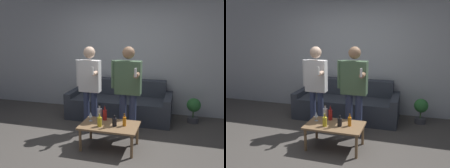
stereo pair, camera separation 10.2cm
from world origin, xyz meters
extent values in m
plane|color=#514C47|center=(0.00, 0.00, 0.00)|extent=(16.00, 16.00, 0.00)
cube|color=silver|center=(0.00, 2.13, 1.35)|extent=(8.00, 0.06, 2.70)
cube|color=#383D47|center=(-0.03, 1.46, 0.22)|extent=(1.90, 0.64, 0.45)
cube|color=#383D47|center=(-0.03, 1.90, 0.40)|extent=(1.90, 0.25, 0.79)
cube|color=#383D47|center=(-1.05, 1.58, 0.28)|extent=(0.14, 0.89, 0.56)
cube|color=#383D47|center=(0.98, 1.58, 0.28)|extent=(0.14, 0.89, 0.56)
cube|color=#8E6B47|center=(0.14, 0.20, 0.38)|extent=(0.92, 0.57, 0.03)
cylinder|color=#8E6B47|center=(-0.27, -0.04, 0.18)|extent=(0.04, 0.04, 0.37)
cylinder|color=#8E6B47|center=(0.55, -0.04, 0.18)|extent=(0.04, 0.04, 0.37)
cylinder|color=#8E6B47|center=(-0.27, 0.43, 0.18)|extent=(0.04, 0.04, 0.37)
cylinder|color=#8E6B47|center=(0.55, 0.43, 0.18)|extent=(0.04, 0.04, 0.37)
cylinder|color=yellow|center=(0.01, 0.09, 0.47)|extent=(0.07, 0.07, 0.14)
cylinder|color=yellow|center=(0.01, 0.09, 0.57)|extent=(0.03, 0.03, 0.06)
cylinder|color=black|center=(0.01, 0.09, 0.59)|extent=(0.03, 0.03, 0.01)
cylinder|color=orange|center=(0.38, 0.21, 0.47)|extent=(0.06, 0.06, 0.14)
cylinder|color=orange|center=(0.38, 0.21, 0.57)|extent=(0.02, 0.02, 0.06)
cylinder|color=black|center=(0.38, 0.21, 0.59)|extent=(0.03, 0.03, 0.01)
cylinder|color=black|center=(0.24, 0.15, 0.46)|extent=(0.07, 0.07, 0.13)
cylinder|color=black|center=(0.24, 0.15, 0.55)|extent=(0.03, 0.03, 0.05)
cylinder|color=black|center=(0.24, 0.15, 0.57)|extent=(0.03, 0.03, 0.01)
cylinder|color=#B21E1E|center=(0.01, 0.38, 0.48)|extent=(0.07, 0.07, 0.17)
cylinder|color=#B21E1E|center=(0.01, 0.38, 0.60)|extent=(0.03, 0.03, 0.07)
cylinder|color=black|center=(0.01, 0.38, 0.63)|extent=(0.03, 0.03, 0.01)
cylinder|color=silver|center=(-0.08, 0.39, 0.49)|extent=(0.08, 0.08, 0.18)
cylinder|color=silver|center=(-0.08, 0.39, 0.62)|extent=(0.03, 0.03, 0.07)
cylinder|color=black|center=(-0.08, 0.39, 0.64)|extent=(0.03, 0.03, 0.01)
cylinder|color=silver|center=(-0.20, 0.26, 0.40)|extent=(0.06, 0.06, 0.01)
cylinder|color=silver|center=(-0.20, 0.26, 0.43)|extent=(0.01, 0.01, 0.06)
cone|color=silver|center=(-0.20, 0.26, 0.51)|extent=(0.06, 0.06, 0.09)
cylinder|color=navy|center=(-0.47, 0.76, 0.38)|extent=(0.11, 0.11, 0.76)
cylinder|color=navy|center=(-0.31, 0.76, 0.38)|extent=(0.11, 0.11, 0.76)
cube|color=white|center=(-0.39, 0.76, 1.05)|extent=(0.38, 0.17, 0.57)
sphere|color=beige|center=(-0.39, 0.76, 1.47)|extent=(0.21, 0.21, 0.21)
cylinder|color=white|center=(-0.62, 0.76, 1.09)|extent=(0.07, 0.07, 0.49)
cylinder|color=beige|center=(-0.23, 0.64, 1.14)|extent=(0.07, 0.26, 0.07)
cube|color=white|center=(-0.23, 0.48, 1.20)|extent=(0.03, 0.03, 0.14)
cylinder|color=navy|center=(0.23, 0.75, 0.39)|extent=(0.13, 0.13, 0.77)
cylinder|color=navy|center=(0.41, 0.75, 0.39)|extent=(0.13, 0.13, 0.77)
cube|color=#4C6B4C|center=(0.32, 0.75, 1.06)|extent=(0.45, 0.20, 0.58)
sphere|color=#9E7556|center=(0.32, 0.75, 1.49)|extent=(0.21, 0.21, 0.21)
cylinder|color=#4C6B4C|center=(0.06, 0.75, 1.10)|extent=(0.08, 0.08, 0.49)
cylinder|color=#9E7556|center=(0.50, 0.62, 1.15)|extent=(0.08, 0.27, 0.08)
cube|color=white|center=(0.50, 0.45, 1.21)|extent=(0.03, 0.03, 0.14)
cylinder|color=#4C4C51|center=(1.49, 1.71, 0.05)|extent=(0.22, 0.22, 0.11)
cylinder|color=#476B38|center=(1.49, 1.71, 0.19)|extent=(0.03, 0.03, 0.17)
sphere|color=#337A38|center=(1.49, 1.71, 0.37)|extent=(0.28, 0.28, 0.28)
camera|label=1|loc=(1.18, -3.39, 1.90)|focal=40.00mm
camera|label=2|loc=(1.28, -3.36, 1.90)|focal=40.00mm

